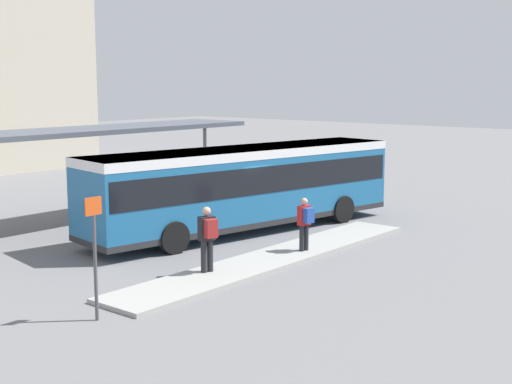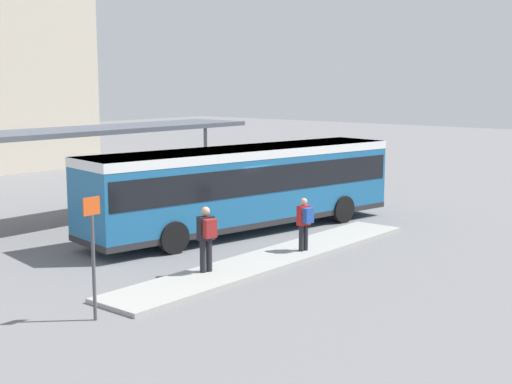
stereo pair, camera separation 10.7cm
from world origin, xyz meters
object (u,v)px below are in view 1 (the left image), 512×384
(city_bus, at_px, (245,183))
(platform_sign, at_px, (95,253))
(pedestrian_companion, at_px, (208,235))
(potted_planter_near_shelter, at_px, (204,202))
(bicycle_green, at_px, (281,184))
(bicycle_orange, at_px, (292,186))
(pedestrian_waiting, at_px, (305,221))

(city_bus, distance_m, platform_sign, 10.11)
(pedestrian_companion, relative_size, potted_planter_near_shelter, 1.41)
(pedestrian_companion, xyz_separation_m, bicycle_green, (13.43, 7.76, -0.81))
(platform_sign, bearing_deg, bicycle_orange, 23.33)
(city_bus, distance_m, potted_planter_near_shelter, 2.91)
(city_bus, relative_size, platform_sign, 4.49)
(pedestrian_waiting, bearing_deg, city_bus, -10.26)
(platform_sign, bearing_deg, potted_planter_near_shelter, 31.90)
(potted_planter_near_shelter, relative_size, platform_sign, 0.46)
(bicycle_green, bearing_deg, bicycle_orange, -5.01)
(pedestrian_waiting, bearing_deg, pedestrian_companion, 92.54)
(pedestrian_waiting, xyz_separation_m, pedestrian_companion, (-3.72, 0.60, 0.10))
(platform_sign, bearing_deg, pedestrian_companion, 7.58)
(pedestrian_waiting, bearing_deg, potted_planter_near_shelter, -6.81)
(pedestrian_waiting, height_order, platform_sign, platform_sign)
(bicycle_orange, relative_size, bicycle_green, 1.01)
(pedestrian_companion, xyz_separation_m, platform_sign, (-4.23, -0.56, 0.40))
(bicycle_green, bearing_deg, pedestrian_companion, -59.52)
(city_bus, xyz_separation_m, bicycle_orange, (8.16, 3.95, -1.40))
(pedestrian_companion, bearing_deg, pedestrian_waiting, -82.92)
(pedestrian_companion, distance_m, bicycle_orange, 15.12)
(pedestrian_waiting, xyz_separation_m, bicycle_orange, (9.64, 7.63, -0.71))
(platform_sign, bearing_deg, city_bus, 21.07)
(pedestrian_companion, height_order, platform_sign, platform_sign)
(pedestrian_companion, bearing_deg, bicycle_orange, -45.97)
(pedestrian_waiting, height_order, bicycle_green, pedestrian_waiting)
(bicycle_orange, xyz_separation_m, platform_sign, (-17.59, -7.58, 1.20))
(pedestrian_waiting, relative_size, bicycle_green, 1.02)
(bicycle_orange, distance_m, platform_sign, 19.19)
(platform_sign, bearing_deg, bicycle_green, 25.24)
(bicycle_orange, distance_m, bicycle_green, 0.75)
(pedestrian_waiting, relative_size, platform_sign, 0.59)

